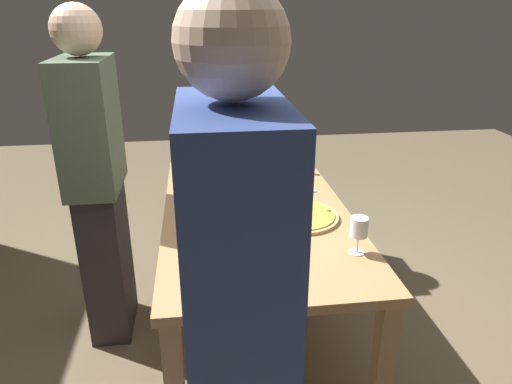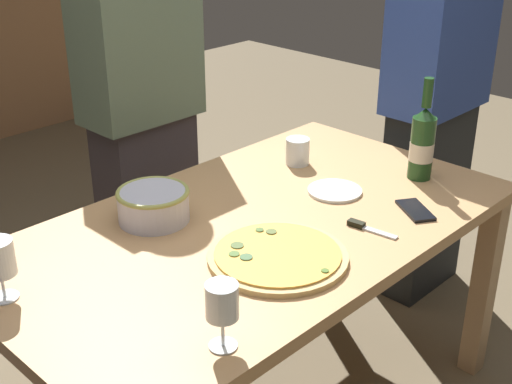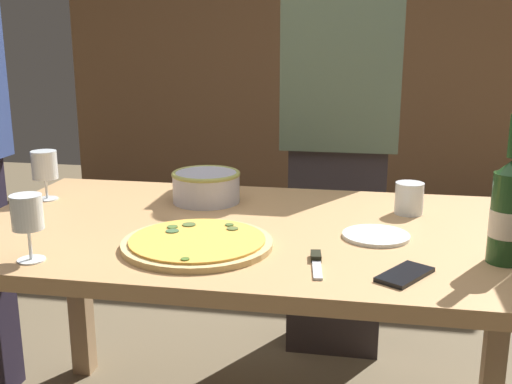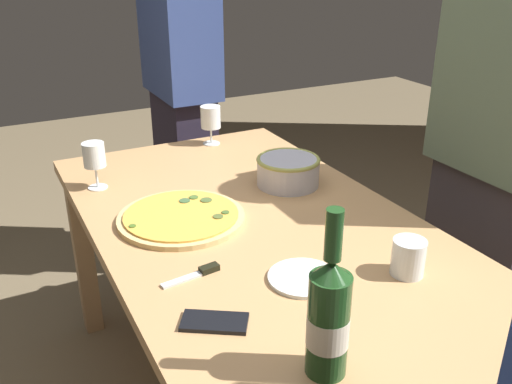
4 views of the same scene
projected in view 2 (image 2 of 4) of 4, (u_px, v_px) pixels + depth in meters
name	position (u px, v px, depth m)	size (l,w,h in m)	color
dining_table	(256.00, 249.00, 2.08)	(1.60, 0.90, 0.75)	tan
pizza	(277.00, 256.00, 1.84)	(0.38, 0.38, 0.02)	tan
serving_bowl	(153.00, 204.00, 2.03)	(0.22, 0.22, 0.10)	silver
wine_bottle	(422.00, 142.00, 2.28)	(0.08, 0.08, 0.34)	#1F461E
wine_glass_by_bottle	(222.00, 303.00, 1.46)	(0.07, 0.07, 0.16)	white
cup_amber	(298.00, 151.00, 2.42)	(0.08, 0.08, 0.09)	white
side_plate	(335.00, 191.00, 2.22)	(0.17, 0.17, 0.01)	white
cell_phone	(415.00, 210.00, 2.10)	(0.07, 0.14, 0.01)	black
pizza_knife	(366.00, 227.00, 2.00)	(0.04, 0.16, 0.02)	silver
person_host	(435.00, 103.00, 2.77)	(0.45, 0.24, 1.67)	#212427
person_guest_left	(142.00, 111.00, 2.60)	(0.43, 0.24, 1.71)	#332C2F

